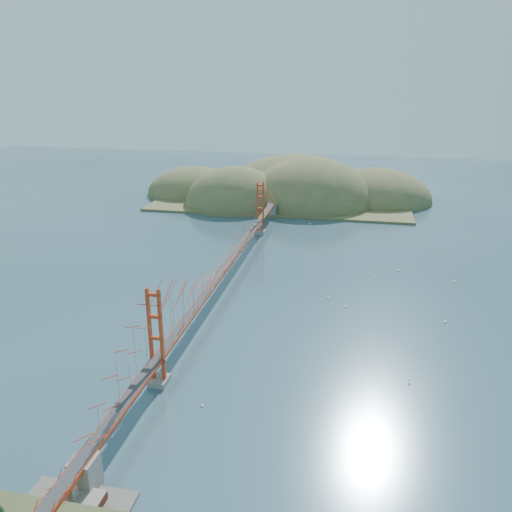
% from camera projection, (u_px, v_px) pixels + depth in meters
% --- Properties ---
extents(ground, '(320.00, 320.00, 0.00)m').
position_uv_depth(ground, '(226.00, 284.00, 84.36)').
color(ground, '#2A4554').
rests_on(ground, ground).
extents(bridge, '(2.20, 94.40, 12.00)m').
position_uv_depth(bridge, '(226.00, 244.00, 82.21)').
color(bridge, gray).
rests_on(bridge, ground).
extents(fort, '(3.70, 2.30, 1.75)m').
position_uv_depth(fort, '(80.00, 501.00, 39.88)').
color(fort, brown).
rests_on(fort, ground).
extents(far_headlands, '(84.00, 58.00, 25.00)m').
position_uv_depth(far_headlands, '(292.00, 197.00, 147.29)').
color(far_headlands, olive).
rests_on(far_headlands, ground).
extents(sailboat_15, '(0.46, 0.50, 0.57)m').
position_uv_depth(sailboat_15, '(443.00, 250.00, 100.76)').
color(sailboat_15, white).
rests_on(sailboat_15, ground).
extents(sailboat_17, '(0.64, 0.55, 0.73)m').
position_uv_depth(sailboat_17, '(471.00, 238.00, 108.35)').
color(sailboat_17, white).
rests_on(sailboat_17, ground).
extents(sailboat_14, '(0.59, 0.59, 0.64)m').
position_uv_depth(sailboat_14, '(445.00, 321.00, 70.93)').
color(sailboat_14, white).
rests_on(sailboat_14, ground).
extents(sailboat_3, '(0.54, 0.54, 0.58)m').
position_uv_depth(sailboat_3, '(368.00, 273.00, 88.81)').
color(sailboat_3, white).
rests_on(sailboat_3, ground).
extents(sailboat_5, '(0.64, 0.64, 0.70)m').
position_uv_depth(sailboat_5, '(454.00, 281.00, 85.23)').
color(sailboat_5, white).
rests_on(sailboat_5, ground).
extents(sailboat_7, '(0.58, 0.52, 0.66)m').
position_uv_depth(sailboat_7, '(416.00, 243.00, 104.83)').
color(sailboat_7, white).
rests_on(sailboat_7, ground).
extents(sailboat_12, '(0.62, 0.59, 0.69)m').
position_uv_depth(sailboat_12, '(310.00, 224.00, 119.44)').
color(sailboat_12, white).
rests_on(sailboat_12, ground).
extents(sailboat_1, '(0.60, 0.60, 0.63)m').
position_uv_depth(sailboat_1, '(345.00, 306.00, 75.81)').
color(sailboat_1, white).
rests_on(sailboat_1, ground).
extents(sailboat_8, '(0.67, 0.67, 0.70)m').
position_uv_depth(sailboat_8, '(399.00, 270.00, 90.15)').
color(sailboat_8, white).
rests_on(sailboat_8, ground).
extents(sailboat_10, '(0.50, 0.50, 0.56)m').
position_uv_depth(sailboat_10, '(202.00, 405.00, 52.69)').
color(sailboat_10, white).
rests_on(sailboat_10, ground).
extents(sailboat_0, '(0.52, 0.53, 0.59)m').
position_uv_depth(sailboat_0, '(328.00, 297.00, 78.92)').
color(sailboat_0, white).
rests_on(sailboat_0, ground).
extents(sailboat_6, '(0.51, 0.51, 0.56)m').
position_uv_depth(sailboat_6, '(409.00, 382.00, 56.61)').
color(sailboat_6, white).
rests_on(sailboat_6, ground).
extents(sailboat_16, '(0.58, 0.58, 0.63)m').
position_uv_depth(sailboat_16, '(345.00, 249.00, 101.09)').
color(sailboat_16, white).
rests_on(sailboat_16, ground).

